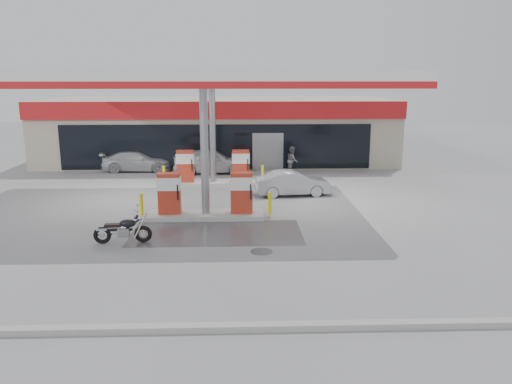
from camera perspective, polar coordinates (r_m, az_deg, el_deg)
ground at (r=17.81m, az=-6.13°, el=-4.67°), size 90.00×90.00×0.00m
wet_patch at (r=17.78m, az=-4.51°, el=-4.66°), size 6.00×3.00×0.00m
drain_cover at (r=15.88m, az=0.63°, el=-6.81°), size 0.70×0.70×0.01m
kerb at (r=11.33m, az=-8.69°, el=-15.15°), size 28.00×0.25×0.15m
store_building at (r=33.05m, az=-4.26°, el=7.16°), size 22.00×8.22×4.00m
canopy at (r=21.95m, az=-5.54°, el=12.67°), size 16.00×10.02×5.51m
pump_island_near at (r=19.53m, az=-5.77°, el=-0.89°), size 5.14×1.30×1.78m
pump_island_far at (r=25.39m, az=-4.91°, el=2.38°), size 5.14×1.30×1.78m
parked_motorcycle at (r=17.12m, az=-14.90°, el=-4.26°), size 1.92×0.73×0.98m
sedan_white at (r=28.55m, az=-5.25°, el=3.57°), size 4.25×1.92×1.42m
attendant at (r=28.26m, az=4.18°, el=3.64°), size 0.63×0.79×1.57m
hatchback_silver at (r=23.16m, az=4.22°, el=1.01°), size 3.59×1.60×1.15m
parked_car_left at (r=29.91m, az=-13.42°, el=3.45°), size 4.02×1.66×1.16m
parked_car_right at (r=31.66m, az=6.93°, el=4.25°), size 4.66×3.36×1.18m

